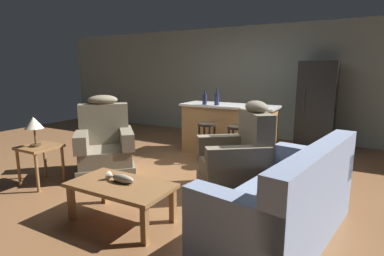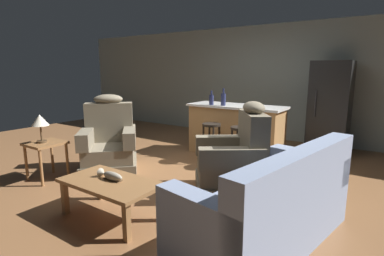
{
  "view_description": "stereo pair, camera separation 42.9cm",
  "coord_description": "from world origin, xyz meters",
  "px_view_note": "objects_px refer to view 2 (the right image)",
  "views": [
    {
      "loc": [
        2.08,
        -3.88,
        1.59
      ],
      "look_at": [
        -0.0,
        -0.1,
        0.75
      ],
      "focal_mm": 28.0,
      "sensor_mm": 36.0,
      "label": 1
    },
    {
      "loc": [
        2.44,
        -3.66,
        1.59
      ],
      "look_at": [
        -0.0,
        -0.1,
        0.75
      ],
      "focal_mm": 28.0,
      "sensor_mm": 36.0,
      "label": 2
    }
  ],
  "objects_px": {
    "coffee_table": "(111,186)",
    "bottle_short_amber": "(211,99)",
    "fish_figurine": "(110,176)",
    "refrigerator": "(330,107)",
    "end_table": "(46,149)",
    "bar_stool_left": "(211,135)",
    "bar_stool_right": "(240,139)",
    "couch": "(271,208)",
    "table_lamp": "(40,121)",
    "kitchen_island": "(236,130)",
    "recliner_near_island": "(235,161)",
    "bottle_tall_green": "(223,99)",
    "recliner_near_lamp": "(109,144)"
  },
  "relations": [
    {
      "from": "fish_figurine",
      "to": "recliner_near_island",
      "type": "distance_m",
      "value": 1.6
    },
    {
      "from": "table_lamp",
      "to": "kitchen_island",
      "type": "relative_size",
      "value": 0.23
    },
    {
      "from": "end_table",
      "to": "bar_stool_right",
      "type": "bearing_deg",
      "value": 45.24
    },
    {
      "from": "bar_stool_right",
      "to": "refrigerator",
      "type": "relative_size",
      "value": 0.39
    },
    {
      "from": "coffee_table",
      "to": "recliner_near_lamp",
      "type": "xyz_separation_m",
      "value": [
        -1.3,
        1.08,
        0.06
      ]
    },
    {
      "from": "recliner_near_lamp",
      "to": "refrigerator",
      "type": "xyz_separation_m",
      "value": [
        2.7,
        3.11,
        0.46
      ]
    },
    {
      "from": "refrigerator",
      "to": "bottle_short_amber",
      "type": "bearing_deg",
      "value": -141.51
    },
    {
      "from": "end_table",
      "to": "bar_stool_left",
      "type": "relative_size",
      "value": 0.82
    },
    {
      "from": "coffee_table",
      "to": "fish_figurine",
      "type": "distance_m",
      "value": 0.11
    },
    {
      "from": "recliner_near_lamp",
      "to": "bar_stool_left",
      "type": "height_order",
      "value": "recliner_near_lamp"
    },
    {
      "from": "table_lamp",
      "to": "bottle_short_amber",
      "type": "bearing_deg",
      "value": 62.76
    },
    {
      "from": "refrigerator",
      "to": "bottle_short_amber",
      "type": "xyz_separation_m",
      "value": [
        -1.8,
        -1.43,
        0.17
      ]
    },
    {
      "from": "fish_figurine",
      "to": "bottle_tall_green",
      "type": "relative_size",
      "value": 1.08
    },
    {
      "from": "couch",
      "to": "refrigerator",
      "type": "relative_size",
      "value": 1.15
    },
    {
      "from": "kitchen_island",
      "to": "recliner_near_island",
      "type": "bearing_deg",
      "value": -63.86
    },
    {
      "from": "refrigerator",
      "to": "recliner_near_island",
      "type": "bearing_deg",
      "value": -102.42
    },
    {
      "from": "recliner_near_island",
      "to": "end_table",
      "type": "xyz_separation_m",
      "value": [
        -2.48,
        -1.15,
        0.04
      ]
    },
    {
      "from": "bar_stool_right",
      "to": "bottle_short_amber",
      "type": "distance_m",
      "value": 1.06
    },
    {
      "from": "recliner_near_lamp",
      "to": "table_lamp",
      "type": "relative_size",
      "value": 2.93
    },
    {
      "from": "end_table",
      "to": "table_lamp",
      "type": "distance_m",
      "value": 0.41
    },
    {
      "from": "table_lamp",
      "to": "recliner_near_lamp",
      "type": "bearing_deg",
      "value": 64.49
    },
    {
      "from": "bottle_tall_green",
      "to": "recliner_near_lamp",
      "type": "bearing_deg",
      "value": -123.63
    },
    {
      "from": "refrigerator",
      "to": "bottle_tall_green",
      "type": "bearing_deg",
      "value": -138.0
    },
    {
      "from": "table_lamp",
      "to": "bottle_short_amber",
      "type": "distance_m",
      "value": 2.87
    },
    {
      "from": "bar_stool_right",
      "to": "fish_figurine",
      "type": "bearing_deg",
      "value": -100.4
    },
    {
      "from": "fish_figurine",
      "to": "refrigerator",
      "type": "relative_size",
      "value": 0.19
    },
    {
      "from": "kitchen_island",
      "to": "refrigerator",
      "type": "distance_m",
      "value": 1.88
    },
    {
      "from": "kitchen_island",
      "to": "bottle_tall_green",
      "type": "bearing_deg",
      "value": -129.18
    },
    {
      "from": "kitchen_island",
      "to": "bottle_tall_green",
      "type": "distance_m",
      "value": 0.65
    },
    {
      "from": "end_table",
      "to": "bar_stool_left",
      "type": "xyz_separation_m",
      "value": [
        1.54,
        2.11,
        0.01
      ]
    },
    {
      "from": "coffee_table",
      "to": "refrigerator",
      "type": "distance_m",
      "value": 4.45
    },
    {
      "from": "refrigerator",
      "to": "couch",
      "type": "bearing_deg",
      "value": -86.86
    },
    {
      "from": "recliner_near_island",
      "to": "table_lamp",
      "type": "bearing_deg",
      "value": -10.89
    },
    {
      "from": "coffee_table",
      "to": "bar_stool_right",
      "type": "height_order",
      "value": "bar_stool_right"
    },
    {
      "from": "recliner_near_lamp",
      "to": "bar_stool_right",
      "type": "bearing_deg",
      "value": 82.42
    },
    {
      "from": "bar_stool_right",
      "to": "coffee_table",
      "type": "bearing_deg",
      "value": -99.55
    },
    {
      "from": "coffee_table",
      "to": "kitchen_island",
      "type": "relative_size",
      "value": 0.61
    },
    {
      "from": "bottle_tall_green",
      "to": "fish_figurine",
      "type": "bearing_deg",
      "value": -87.28
    },
    {
      "from": "couch",
      "to": "bottle_tall_green",
      "type": "height_order",
      "value": "bottle_tall_green"
    },
    {
      "from": "table_lamp",
      "to": "kitchen_island",
      "type": "xyz_separation_m",
      "value": [
        1.72,
        2.78,
        -0.39
      ]
    },
    {
      "from": "bottle_short_amber",
      "to": "refrigerator",
      "type": "bearing_deg",
      "value": 38.49
    },
    {
      "from": "table_lamp",
      "to": "bottle_short_amber",
      "type": "xyz_separation_m",
      "value": [
        1.31,
        2.55,
        0.18
      ]
    },
    {
      "from": "table_lamp",
      "to": "bottle_tall_green",
      "type": "xyz_separation_m",
      "value": [
        1.55,
        2.57,
        0.2
      ]
    },
    {
      "from": "kitchen_island",
      "to": "couch",
      "type": "bearing_deg",
      "value": -57.38
    },
    {
      "from": "coffee_table",
      "to": "bottle_short_amber",
      "type": "distance_m",
      "value": 2.88
    },
    {
      "from": "couch",
      "to": "refrigerator",
      "type": "bearing_deg",
      "value": -76.45
    },
    {
      "from": "bar_stool_left",
      "to": "fish_figurine",
      "type": "bearing_deg",
      "value": -87.04
    },
    {
      "from": "fish_figurine",
      "to": "bar_stool_left",
      "type": "xyz_separation_m",
      "value": [
        -0.12,
        2.34,
        0.01
      ]
    },
    {
      "from": "table_lamp",
      "to": "bar_stool_left",
      "type": "distance_m",
      "value": 2.68
    },
    {
      "from": "table_lamp",
      "to": "bar_stool_left",
      "type": "bearing_deg",
      "value": 54.03
    }
  ]
}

